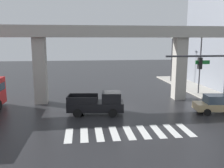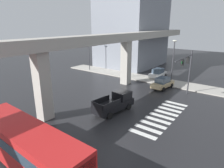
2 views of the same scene
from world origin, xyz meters
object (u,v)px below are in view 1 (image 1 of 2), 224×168
(sedan_tan, at_px, (218,104))
(street_lamp_far_north, at_px, (172,54))
(pickup_truck, at_px, (99,104))
(street_lamp_mid_block, at_px, (200,58))

(sedan_tan, bearing_deg, street_lamp_far_north, 83.43)
(pickup_truck, height_order, street_lamp_mid_block, street_lamp_mid_block)
(pickup_truck, xyz_separation_m, street_lamp_far_north, (13.06, 16.25, 3.57))
(sedan_tan, xyz_separation_m, street_lamp_mid_block, (1.99, 7.75, 3.70))
(sedan_tan, xyz_separation_m, street_lamp_far_north, (1.99, 17.28, 3.70))
(pickup_truck, xyz_separation_m, street_lamp_mid_block, (13.06, 6.72, 3.57))
(street_lamp_mid_block, distance_m, street_lamp_far_north, 9.53)
(sedan_tan, height_order, street_lamp_far_north, street_lamp_far_north)
(pickup_truck, distance_m, street_lamp_mid_block, 15.12)
(street_lamp_far_north, bearing_deg, pickup_truck, -128.79)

